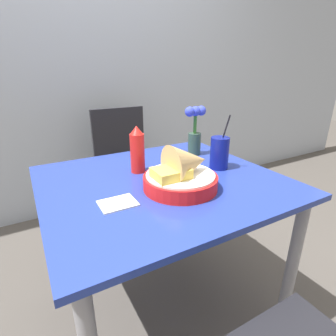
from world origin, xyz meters
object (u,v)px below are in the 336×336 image
food_basket (183,173)px  ketchup_bottle (137,150)px  chair_far_window (124,158)px  flower_vase (195,130)px  drink_cup (219,154)px

food_basket → ketchup_bottle: (-0.09, 0.25, 0.04)m
chair_far_window → food_basket: food_basket is taller
flower_vase → chair_far_window: bearing=104.1°
drink_cup → flower_vase: size_ratio=0.98×
chair_far_window → drink_cup: size_ratio=3.51×
food_basket → flower_vase: bearing=49.6°
food_basket → drink_cup: bearing=21.2°
chair_far_window → ketchup_bottle: bearing=-104.9°
food_basket → flower_vase: (0.28, 0.33, 0.07)m
ketchup_bottle → drink_cup: (0.35, -0.14, -0.03)m
drink_cup → flower_vase: bearing=85.0°
flower_vase → ketchup_bottle: bearing=-166.6°
drink_cup → flower_vase: 0.24m
ketchup_bottle → flower_vase: (0.37, 0.09, 0.03)m
flower_vase → drink_cup: bearing=-95.0°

